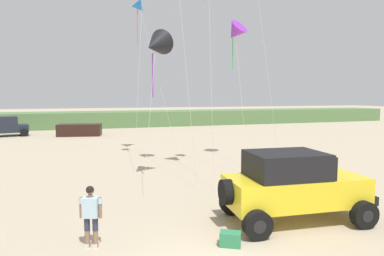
% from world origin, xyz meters
% --- Properties ---
extents(dune_ridge, '(90.00, 6.03, 1.97)m').
position_xyz_m(dune_ridge, '(-1.60, 38.74, 0.99)').
color(dune_ridge, '#567A47').
rests_on(dune_ridge, ground_plane).
extents(jeep, '(4.94, 2.70, 2.26)m').
position_xyz_m(jeep, '(3.50, 2.36, 1.20)').
color(jeep, yellow).
rests_on(jeep, ground_plane).
extents(person_watching, '(0.60, 0.40, 1.67)m').
position_xyz_m(person_watching, '(-2.69, 2.44, 0.94)').
color(person_watching, '#8C664C').
rests_on(person_watching, ground_plane).
extents(cooler_box, '(0.66, 0.58, 0.38)m').
position_xyz_m(cooler_box, '(0.85, 1.35, 0.19)').
color(cooler_box, '#2D7F51').
rests_on(cooler_box, ground_plane).
extents(distant_pickup, '(4.89, 3.20, 1.98)m').
position_xyz_m(distant_pickup, '(-10.39, 30.76, 0.94)').
color(distant_pickup, '#1E232D').
rests_on(distant_pickup, ground_plane).
extents(distant_sedan, '(4.44, 2.43, 1.20)m').
position_xyz_m(distant_sedan, '(-3.24, 28.89, 0.60)').
color(distant_sedan, black).
rests_on(distant_sedan, ground_plane).
extents(kite_blue_swept, '(2.40, 2.73, 9.83)m').
position_xyz_m(kite_blue_swept, '(0.62, 14.21, 9.36)').
color(kite_blue_swept, blue).
rests_on(kite_blue_swept, ground_plane).
extents(kite_red_delta, '(2.03, 2.90, 7.13)m').
position_xyz_m(kite_red_delta, '(0.37, 8.49, 6.30)').
color(kite_red_delta, black).
rests_on(kite_red_delta, ground_plane).
extents(kite_orange_streamer, '(1.60, 4.42, 8.82)m').
position_xyz_m(kite_orange_streamer, '(6.32, 12.79, 7.97)').
color(kite_orange_streamer, purple).
rests_on(kite_orange_streamer, ground_plane).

